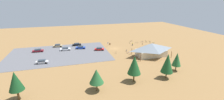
{
  "coord_description": "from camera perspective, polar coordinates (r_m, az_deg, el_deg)",
  "views": [
    {
      "loc": [
        22.03,
        69.48,
        22.44
      ],
      "look_at": [
        3.11,
        5.82,
        1.2
      ],
      "focal_mm": 24.92,
      "sensor_mm": 36.0,
      "label": 1
    }
  ],
  "objects": [
    {
      "name": "ground",
      "position": [
        76.27,
        0.99,
        0.62
      ],
      "size": [
        160.0,
        160.0,
        0.0
      ],
      "primitive_type": "plane",
      "color": "olive",
      "rests_on": "ground"
    },
    {
      "name": "parking_lot_asphalt",
      "position": [
        72.21,
        -18.73,
        -1.32
      ],
      "size": [
        42.84,
        28.79,
        0.05
      ],
      "primitive_type": "cube",
      "color": "#56565B",
      "rests_on": "ground"
    },
    {
      "name": "bike_pavilion",
      "position": [
        66.9,
        14.24,
        0.39
      ],
      "size": [
        14.31,
        8.76,
        5.53
      ],
      "color": "beige",
      "rests_on": "ground"
    },
    {
      "name": "trash_bin",
      "position": [
        82.56,
        -0.79,
        2.29
      ],
      "size": [
        0.6,
        0.6,
        0.9
      ],
      "primitive_type": "cylinder",
      "color": "brown",
      "rests_on": "ground"
    },
    {
      "name": "lot_sign",
      "position": [
        79.15,
        -1.52,
        2.32
      ],
      "size": [
        0.56,
        0.08,
        2.2
      ],
      "color": "#99999E",
      "rests_on": "ground"
    },
    {
      "name": "pine_far_west",
      "position": [
        44.25,
        8.21,
        -5.42
      ],
      "size": [
        3.84,
        3.84,
        7.88
      ],
      "color": "brown",
      "rests_on": "ground"
    },
    {
      "name": "pine_midwest",
      "position": [
        42.3,
        -31.94,
        -9.7
      ],
      "size": [
        3.33,
        3.33,
        7.24
      ],
      "color": "brown",
      "rests_on": "ground"
    },
    {
      "name": "pine_far_east",
      "position": [
        48.66,
        19.68,
        -4.57
      ],
      "size": [
        3.59,
        3.59,
        7.73
      ],
      "color": "brown",
      "rests_on": "ground"
    },
    {
      "name": "pine_west",
      "position": [
        40.14,
        -5.74,
        -9.55
      ],
      "size": [
        3.73,
        3.73,
        6.02
      ],
      "color": "brown",
      "rests_on": "ground"
    },
    {
      "name": "pine_center",
      "position": [
        55.24,
        22.69,
        -3.21
      ],
      "size": [
        2.91,
        2.91,
        6.19
      ],
      "color": "brown",
      "rests_on": "ground"
    },
    {
      "name": "bicycle_purple_edge_north",
      "position": [
        68.94,
        5.98,
        -1.04
      ],
      "size": [
        1.17,
        1.37,
        0.8
      ],
      "color": "black",
      "rests_on": "ground"
    },
    {
      "name": "bicycle_yellow_trailside",
      "position": [
        89.92,
        12.35,
        3.11
      ],
      "size": [
        0.76,
        1.6,
        0.78
      ],
      "color": "black",
      "rests_on": "ground"
    },
    {
      "name": "bicycle_orange_edge_south",
      "position": [
        69.31,
        1.49,
        -0.86
      ],
      "size": [
        0.65,
        1.55,
        0.77
      ],
      "color": "black",
      "rests_on": "ground"
    },
    {
      "name": "bicycle_blue_yard_right",
      "position": [
        71.95,
        5.3,
        -0.19
      ],
      "size": [
        0.51,
        1.68,
        0.86
      ],
      "color": "black",
      "rests_on": "ground"
    },
    {
      "name": "bicycle_teal_by_bin",
      "position": [
        85.75,
        6.49,
        2.69
      ],
      "size": [
        0.81,
        1.44,
        0.79
      ],
      "color": "black",
      "rests_on": "ground"
    },
    {
      "name": "bicycle_white_lone_west",
      "position": [
        88.05,
        13.75,
        2.71
      ],
      "size": [
        0.48,
        1.72,
        0.83
      ],
      "color": "black",
      "rests_on": "ground"
    },
    {
      "name": "bicycle_black_near_sign",
      "position": [
        89.38,
        7.08,
        3.3
      ],
      "size": [
        1.67,
        0.51,
        0.77
      ],
      "color": "black",
      "rests_on": "ground"
    },
    {
      "name": "bicycle_silver_back_row",
      "position": [
        86.28,
        9.03,
        2.68
      ],
      "size": [
        1.45,
        0.87,
        0.8
      ],
      "color": "black",
      "rests_on": "ground"
    },
    {
      "name": "bicycle_green_yard_center",
      "position": [
        87.43,
        15.05,
        2.51
      ],
      "size": [
        0.48,
        1.69,
        0.82
      ],
      "color": "black",
      "rests_on": "ground"
    },
    {
      "name": "bicycle_red_front_row",
      "position": [
        84.71,
        11.08,
        2.28
      ],
      "size": [
        0.7,
        1.54,
        0.76
      ],
      "color": "black",
      "rests_on": "ground"
    },
    {
      "name": "bicycle_purple_near_porch",
      "position": [
        88.53,
        10.87,
        2.99
      ],
      "size": [
        1.44,
        1.13,
        0.91
      ],
      "color": "black",
      "rests_on": "ground"
    },
    {
      "name": "bicycle_yellow_mid_cluster",
      "position": [
        90.27,
        13.57,
        3.07
      ],
      "size": [
        1.7,
        0.48,
        0.79
      ],
      "color": "black",
      "rests_on": "ground"
    },
    {
      "name": "car_red_aisle_side",
      "position": [
        73.17,
        -4.69,
        0.42
      ],
      "size": [
        4.65,
        2.83,
        1.38
      ],
      "color": "red",
      "rests_on": "parking_lot_asphalt"
    },
    {
      "name": "car_blue_end_stall",
      "position": [
        76.79,
        -11.45,
        0.96
      ],
      "size": [
        4.85,
        2.71,
        1.37
      ],
      "color": "#1E42B2",
      "rests_on": "parking_lot_asphalt"
    },
    {
      "name": "car_silver_mid_lot",
      "position": [
        63.43,
        -24.32,
        -3.92
      ],
      "size": [
        4.62,
        2.16,
        1.4
      ],
      "color": "#BCBCC1",
      "rests_on": "parking_lot_asphalt"
    },
    {
      "name": "car_white_second_row",
      "position": [
        76.06,
        -16.74,
        0.41
      ],
      "size": [
        4.66,
        1.92,
        1.46
      ],
      "color": "white",
      "rests_on": "parking_lot_asphalt"
    },
    {
      "name": "car_black_by_curb",
      "position": [
        82.59,
        -12.81,
        2.04
      ],
      "size": [
        4.39,
        1.85,
        1.35
      ],
      "color": "black",
      "rests_on": "parking_lot_asphalt"
    },
    {
      "name": "car_maroon_inner_stall",
      "position": [
        78.22,
        -25.53,
        -0.15
      ],
      "size": [
        4.66,
        1.92,
        1.4
      ],
      "color": "maroon",
      "rests_on": "parking_lot_asphalt"
    },
    {
      "name": "car_tan_back_corner",
      "position": [
        82.8,
        -19.29,
        1.54
      ],
      "size": [
        4.43,
        2.22,
        1.45
      ],
      "color": "tan",
      "rests_on": "parking_lot_asphalt"
    },
    {
      "name": "visitor_crossing_yard",
      "position": [
        81.61,
        7.53,
        2.26
      ],
      "size": [
        0.37,
        0.4,
        1.69
      ],
      "color": "#2D3347",
      "rests_on": "ground"
    }
  ]
}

